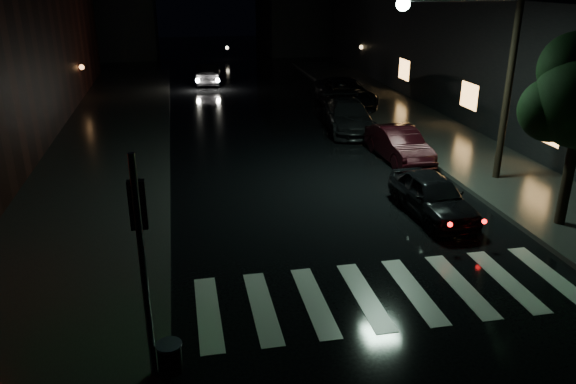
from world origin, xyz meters
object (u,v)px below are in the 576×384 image
parked_car_c (348,116)px  parked_car_d (344,93)px  parked_car_a (432,196)px  oncoming_car (209,74)px  parked_car_b (399,144)px

parked_car_c → parked_car_d: parked_car_d is taller
parked_car_a → parked_car_c: bearing=84.9°
parked_car_d → oncoming_car: 11.15m
parked_car_a → parked_car_c: size_ratio=0.77×
parked_car_d → oncoming_car: size_ratio=1.33×
parked_car_b → parked_car_a: bearing=-103.9°
parked_car_d → parked_car_c: bearing=-103.8°
parked_car_a → parked_car_c: 10.19m
parked_car_c → parked_car_d: (1.29, 4.97, 0.06)m
parked_car_b → oncoming_car: size_ratio=0.96×
parked_car_d → oncoming_car: bearing=129.4°
parked_car_b → parked_car_c: parked_car_c is taller
parked_car_a → parked_car_b: size_ratio=0.95×
parked_car_b → parked_car_d: size_ratio=0.72×
parked_car_b → parked_car_d: (0.63, 9.72, 0.12)m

